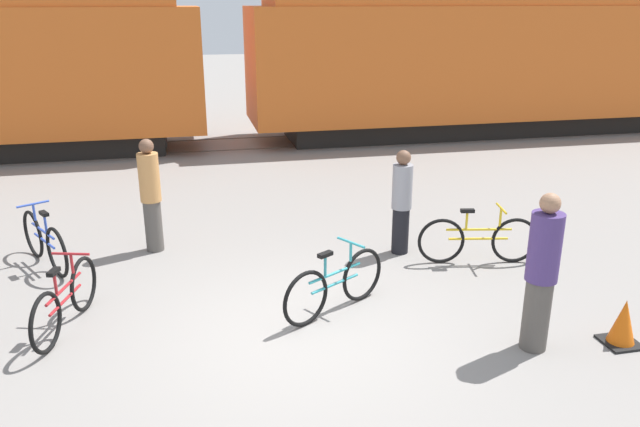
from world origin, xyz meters
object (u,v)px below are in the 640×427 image
at_px(freight_train, 225,47).
at_px(bicycle_teal, 335,285).
at_px(bicycle_yellow, 478,239).
at_px(bicycle_blue, 44,242).
at_px(person_in_grey, 402,202).
at_px(person_in_tan, 151,195).
at_px(person_in_purple, 541,273).
at_px(bicycle_maroon, 66,300).
at_px(traffic_cone, 623,324).

xyz_separation_m(freight_train, bicycle_teal, (0.54, -9.97, -2.19)).
distance_m(bicycle_teal, bicycle_yellow, 2.66).
height_order(bicycle_blue, person_in_grey, person_in_grey).
bearing_deg(freight_train, person_in_tan, -103.29).
relative_size(freight_train, person_in_tan, 31.60).
bearing_deg(person_in_purple, bicycle_blue, -97.62).
distance_m(bicycle_maroon, bicycle_teal, 3.22).
xyz_separation_m(freight_train, person_in_purple, (2.52, -11.28, -1.65)).
distance_m(bicycle_teal, person_in_grey, 2.27).
distance_m(bicycle_teal, person_in_purple, 2.44).
bearing_deg(person_in_purple, freight_train, -143.23).
height_order(bicycle_yellow, person_in_purple, person_in_purple).
relative_size(person_in_tan, person_in_grey, 1.09).
bearing_deg(bicycle_maroon, bicycle_yellow, 7.91).
distance_m(bicycle_maroon, person_in_purple, 5.46).
xyz_separation_m(person_in_purple, traffic_cone, (1.03, -0.14, -0.67)).
bearing_deg(person_in_tan, bicycle_yellow, 120.45).
distance_m(bicycle_blue, person_in_purple, 6.84).
xyz_separation_m(person_in_grey, person_in_purple, (0.54, -3.00, 0.10)).
xyz_separation_m(person_in_tan, person_in_grey, (3.72, -0.91, -0.08)).
relative_size(freight_train, bicycle_blue, 37.15).
bearing_deg(bicycle_yellow, traffic_cone, -77.09).
height_order(bicycle_maroon, bicycle_yellow, bicycle_yellow).
bearing_deg(traffic_cone, bicycle_teal, 154.32).
bearing_deg(bicycle_teal, person_in_purple, -33.45).
relative_size(person_in_grey, traffic_cone, 2.96).
xyz_separation_m(freight_train, person_in_tan, (-1.74, -7.37, -1.67)).
bearing_deg(bicycle_maroon, person_in_tan, 68.10).
relative_size(bicycle_teal, person_in_purple, 0.81).
bearing_deg(person_in_purple, bicycle_maroon, -82.77).
bearing_deg(person_in_tan, traffic_cone, 101.13).
bearing_deg(traffic_cone, person_in_purple, 172.41).
xyz_separation_m(bicycle_yellow, person_in_grey, (-0.99, 0.63, 0.45)).
distance_m(freight_train, bicycle_yellow, 9.65).
distance_m(bicycle_blue, bicycle_yellow, 6.37).
relative_size(bicycle_maroon, person_in_tan, 0.93).
height_order(bicycle_blue, bicycle_teal, bicycle_blue).
bearing_deg(bicycle_blue, person_in_purple, -31.80).
height_order(freight_train, person_in_purple, freight_train).
xyz_separation_m(bicycle_teal, bicycle_yellow, (2.44, 1.06, -0.00)).
height_order(bicycle_maroon, person_in_grey, person_in_grey).
height_order(person_in_tan, person_in_purple, person_in_purple).
distance_m(person_in_tan, traffic_cone, 6.69).
bearing_deg(bicycle_maroon, bicycle_blue, 106.64).
bearing_deg(bicycle_blue, bicycle_maroon, -73.36).
bearing_deg(bicycle_teal, person_in_grey, 49.46).
bearing_deg(bicycle_teal, person_in_tan, 131.20).
relative_size(bicycle_teal, person_in_tan, 0.83).
distance_m(bicycle_teal, person_in_tan, 3.50).
distance_m(bicycle_maroon, traffic_cone, 6.46).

